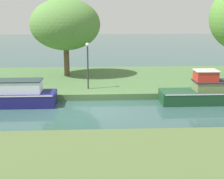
% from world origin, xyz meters
% --- Properties ---
extents(ground_plane, '(120.00, 120.00, 0.00)m').
position_xyz_m(ground_plane, '(0.00, 0.00, 0.00)').
color(ground_plane, '#31514F').
extents(riverbank_far, '(72.00, 10.00, 0.40)m').
position_xyz_m(riverbank_far, '(0.00, 7.00, 0.20)').
color(riverbank_far, '#496C3D').
rests_on(riverbank_far, ground_plane).
extents(willow_tree_left, '(5.39, 4.61, 5.97)m').
position_xyz_m(willow_tree_left, '(-2.14, 8.02, 4.39)').
color(willow_tree_left, brown).
rests_on(willow_tree_left, riverbank_far).
extents(lamp_post, '(0.24, 0.24, 3.04)m').
position_xyz_m(lamp_post, '(-0.36, 3.52, 2.30)').
color(lamp_post, '#333338').
rests_on(lamp_post, riverbank_far).
extents(mooring_post_near, '(0.17, 0.17, 0.85)m').
position_xyz_m(mooring_post_near, '(-3.30, 2.54, 0.82)').
color(mooring_post_near, brown).
rests_on(mooring_post_near, riverbank_far).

